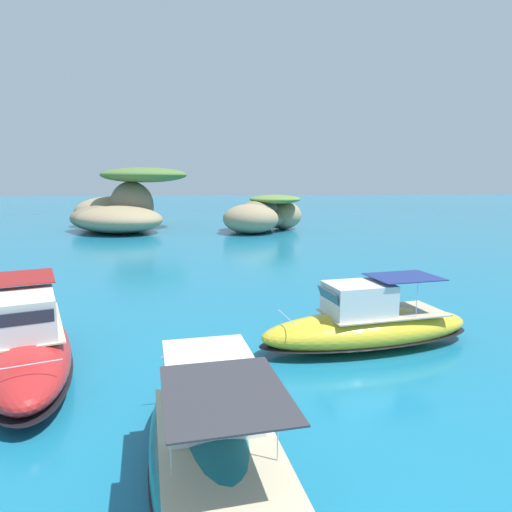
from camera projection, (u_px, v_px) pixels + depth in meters
The scene contains 5 objects.
islet_large at pixel (121, 207), 68.68m from camera, with size 19.04×24.79×9.22m.
islet_small at pixel (261, 216), 66.32m from camera, with size 14.51×14.33×5.25m.
motorboat_red at pixel (25, 346), 17.97m from camera, with size 7.04×11.62×3.49m.
motorboat_yellow at pixel (367, 326), 20.70m from camera, with size 10.59×4.73×3.20m.
motorboat_teal at pixel (213, 444), 11.39m from camera, with size 4.65×11.13×3.38m.
Camera 1 is at (-3.82, -5.75, 7.61)m, focal length 32.10 mm.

